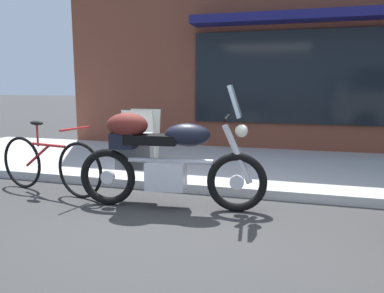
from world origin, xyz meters
The scene contains 4 objects.
ground_plane centered at (0.00, 0.00, 0.00)m, with size 80.00×80.00×0.00m, color #323232.
touring_motorcycle centered at (-0.47, 0.44, 0.61)m, with size 2.19×0.63×1.41m.
parked_bicycle centered at (-2.08, 0.59, 0.39)m, with size 1.74×0.53×0.95m.
sandwich_board_sign centered at (-1.52, 2.33, 0.56)m, with size 0.55×0.40×0.88m.
Camera 1 is at (1.08, -3.61, 1.42)m, focal length 35.80 mm.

